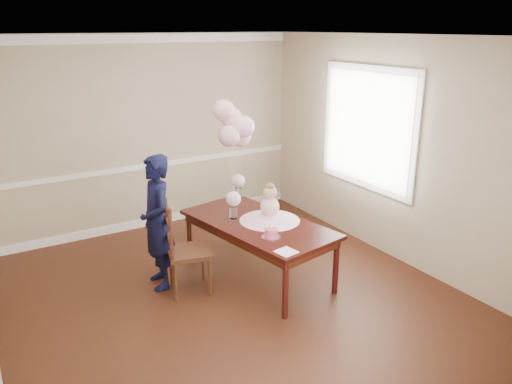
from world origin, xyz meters
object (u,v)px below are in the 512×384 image
object	(u,v)px
dining_table_top	(258,224)
birthday_cake	(271,233)
woman	(157,222)
dining_chair_seat	(189,252)

from	to	relation	value
dining_table_top	birthday_cake	world-z (taller)	birthday_cake
birthday_cake	woman	size ratio (longest dim) A/B	0.09
dining_table_top	woman	distance (m)	1.12
dining_chair_seat	dining_table_top	bearing A→B (deg)	6.44
woman	dining_table_top	bearing A→B (deg)	74.78
birthday_cake	dining_chair_seat	size ratio (longest dim) A/B	0.30
dining_table_top	birthday_cake	xyz separation A→B (m)	(-0.11, -0.44, 0.08)
woman	dining_chair_seat	bearing A→B (deg)	45.62
dining_chair_seat	woman	size ratio (longest dim) A/B	0.30
dining_chair_seat	woman	bearing A→B (deg)	144.30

